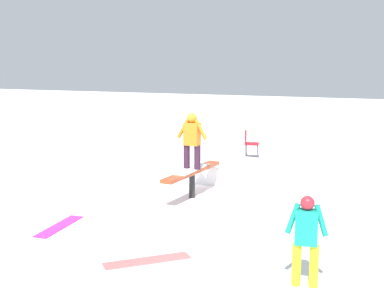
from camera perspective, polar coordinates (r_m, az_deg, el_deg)
The scene contains 8 objects.
ground_plane at distance 12.40m, azimuth -0.00°, elevation -5.74°, with size 60.00×60.00×0.00m, color white.
rail_feature at distance 12.27m, azimuth -0.00°, elevation -3.22°, with size 2.38×0.62×0.66m.
snow_kicker_ramp at distance 14.18m, azimuth 4.03°, elevation -2.84°, with size 1.80×1.50×0.46m, color white.
main_rider_on_rail at distance 12.12m, azimuth -0.00°, elevation 0.25°, with size 1.33×0.77×1.31m.
bystander_teal at distance 7.81m, azimuth 12.09°, elevation -9.58°, with size 0.22×0.61×1.33m.
loose_snowboard_magenta at distance 10.68m, azimuth -13.96°, elevation -8.52°, with size 1.35×0.28×0.02m, color #CE2BA4.
loose_snowboard_coral at distance 8.78m, azimuth -4.81°, elevation -12.30°, with size 1.41×0.28×0.02m, color #DE6261.
folding_chair at distance 17.06m, azimuth 6.22°, elevation -0.12°, with size 0.51×0.51×0.88m.
Camera 1 is at (11.25, 4.06, 3.29)m, focal length 50.00 mm.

